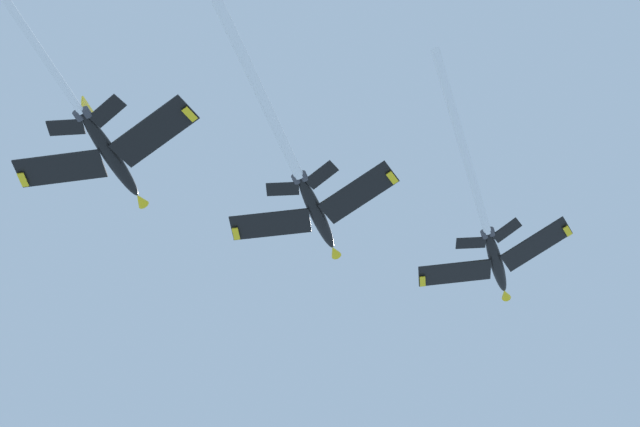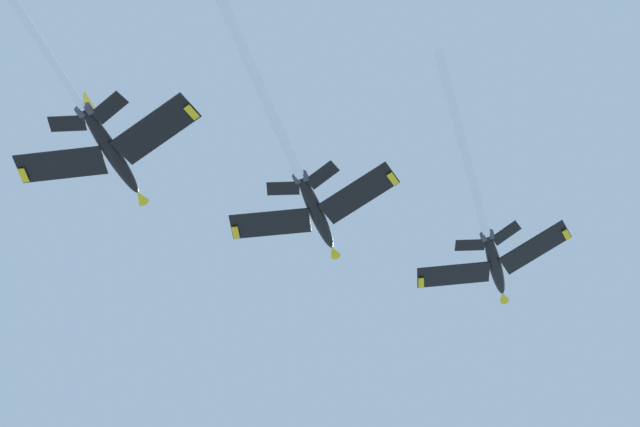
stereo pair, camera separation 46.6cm
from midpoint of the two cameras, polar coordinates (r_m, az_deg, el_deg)
The scene contains 3 objects.
jet_lead at distance 110.29m, azimuth 10.20°, elevation -0.94°, with size 20.10×37.16×20.58m.
jet_second at distance 96.87m, azimuth -2.07°, elevation 3.87°, with size 20.11×40.52×20.85m.
jet_third at distance 93.31m, azimuth -14.61°, elevation 6.18°, with size 20.09×38.68×19.74m.
Camera 2 is at (-3.56, 22.37, 1.78)m, focal length 51.07 mm.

